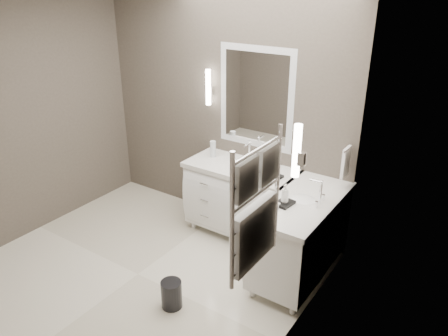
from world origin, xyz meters
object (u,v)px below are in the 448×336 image
Objects in this scene: towel_ladder at (255,213)px; waste_bin at (172,294)px; vanity_back at (241,196)px; vanity_right at (300,233)px.

towel_ladder is 1.61m from waste_bin.
vanity_back reaches higher than waste_bin.
towel_ladder is 3.41× the size of waste_bin.
towel_ladder reaches higher than vanity_back.
vanity_back is at bearing 159.62° from vanity_right.
waste_bin is (-0.74, -1.06, -0.35)m from vanity_right.
vanity_right is at bearing -20.38° from vanity_back.
vanity_back is at bearing 95.51° from waste_bin.
towel_ladder is at bearing -55.90° from vanity_back.
waste_bin is (0.13, -1.38, -0.35)m from vanity_back.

